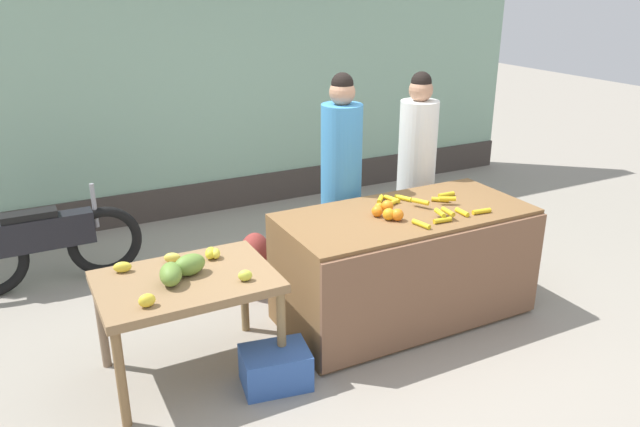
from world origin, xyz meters
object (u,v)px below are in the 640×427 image
at_px(vendor_woman_white_shirt, 416,171).
at_px(produce_crate, 275,368).
at_px(vendor_woman_blue_shirt, 341,183).
at_px(parked_motorcycle, 47,243).
at_px(produce_sack, 255,263).

bearing_deg(vendor_woman_white_shirt, produce_crate, -148.74).
bearing_deg(vendor_woman_blue_shirt, parked_motorcycle, 153.55).
relative_size(vendor_woman_white_shirt, produce_sack, 3.29).
distance_m(vendor_woman_blue_shirt, produce_crate, 1.74).
height_order(vendor_woman_blue_shirt, produce_crate, vendor_woman_blue_shirt).
relative_size(vendor_woman_blue_shirt, produce_crate, 4.20).
distance_m(vendor_woman_blue_shirt, parked_motorcycle, 2.59).
height_order(parked_motorcycle, produce_sack, parked_motorcycle).
relative_size(produce_crate, produce_sack, 0.81).
distance_m(parked_motorcycle, produce_crate, 2.52).
bearing_deg(produce_crate, vendor_woman_blue_shirt, 44.93).
distance_m(vendor_woman_white_shirt, produce_sack, 1.67).
relative_size(parked_motorcycle, produce_sack, 2.93).
xyz_separation_m(vendor_woman_blue_shirt, vendor_woman_white_shirt, (0.82, 0.07, -0.03)).
xyz_separation_m(vendor_woman_white_shirt, produce_sack, (-1.54, 0.11, -0.63)).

